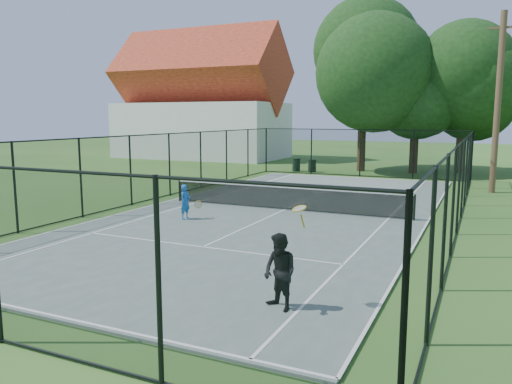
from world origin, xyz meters
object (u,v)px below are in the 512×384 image
at_px(trash_bin_left, 296,165).
at_px(player_blue, 185,202).
at_px(tennis_net, 285,197).
at_px(player_black, 280,272).
at_px(trash_bin_right, 312,166).
at_px(utility_pole, 498,103).

relative_size(trash_bin_left, player_blue, 0.71).
xyz_separation_m(tennis_net, player_black, (3.75, -9.81, 0.23)).
relative_size(tennis_net, player_black, 4.26).
bearing_deg(trash_bin_left, player_black, -70.53).
xyz_separation_m(tennis_net, trash_bin_right, (-3.58, 14.23, -0.14)).
height_order(trash_bin_right, player_black, player_black).
distance_m(player_blue, player_black, 9.17).
xyz_separation_m(trash_bin_right, player_black, (7.34, -24.04, 0.37)).
xyz_separation_m(trash_bin_left, player_blue, (2.13, -17.49, 0.24)).
xyz_separation_m(tennis_net, player_blue, (-2.62, -3.22, 0.11)).
bearing_deg(player_black, trash_bin_left, 109.47).
relative_size(trash_bin_left, player_black, 0.38).
bearing_deg(player_black, utility_pole, 78.46).
height_order(trash_bin_left, player_blue, player_blue).
bearing_deg(tennis_net, trash_bin_right, 104.14).
distance_m(tennis_net, trash_bin_left, 15.04).
relative_size(player_blue, player_black, 0.54).
xyz_separation_m(utility_pole, player_black, (-3.84, -18.81, -3.64)).
height_order(utility_pole, player_black, utility_pole).
bearing_deg(tennis_net, utility_pole, 49.84).
bearing_deg(utility_pole, player_black, -101.54).
bearing_deg(trash_bin_right, player_black, -73.02).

